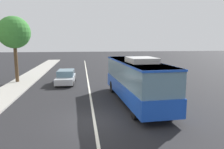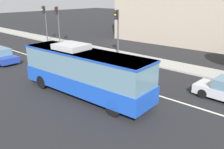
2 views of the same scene
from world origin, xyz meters
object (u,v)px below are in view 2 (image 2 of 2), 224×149
at_px(transit_bus, 84,70).
at_px(traffic_light_mid_block, 117,25).
at_px(traffic_light_near_corner, 57,19).
at_px(sedan_blue, 0,55).
at_px(traffic_light_far_corner, 45,17).

xyz_separation_m(transit_bus, traffic_light_mid_block, (-5.15, 9.34, 1.75)).
height_order(traffic_light_near_corner, traffic_light_mid_block, same).
bearing_deg(sedan_blue, traffic_light_far_corner, 121.22).
bearing_deg(sedan_blue, transit_bus, -0.73).
bearing_deg(traffic_light_mid_block, sedan_blue, -33.95).
bearing_deg(sedan_blue, traffic_light_near_corner, 106.86).
bearing_deg(transit_bus, traffic_light_near_corner, 146.52).
height_order(traffic_light_near_corner, traffic_light_far_corner, same).
bearing_deg(traffic_light_near_corner, traffic_light_mid_block, 87.62).
relative_size(sedan_blue, traffic_light_mid_block, 0.87).
xyz_separation_m(transit_bus, traffic_light_near_corner, (-16.06, 9.51, 1.75)).
distance_m(traffic_light_near_corner, traffic_light_mid_block, 10.92).
relative_size(traffic_light_near_corner, traffic_light_mid_block, 1.00).
distance_m(traffic_light_near_corner, traffic_light_far_corner, 2.95).
bearing_deg(transit_bus, sedan_blue, 177.93).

